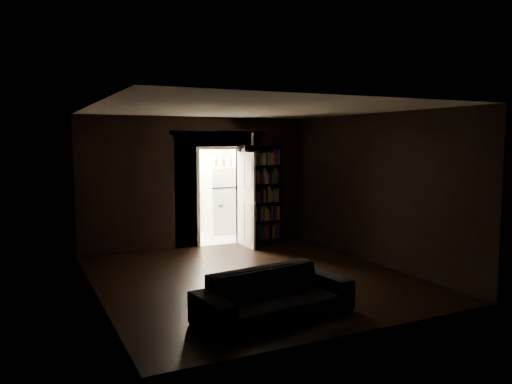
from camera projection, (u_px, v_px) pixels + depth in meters
ground at (252, 277)px, 8.38m from camera, size 5.50×5.50×0.00m
room_walls at (227, 174)px, 9.17m from camera, size 5.02×5.61×2.84m
kitchen_alcove at (202, 186)px, 11.94m from camera, size 2.20×1.80×2.60m
sofa at (275, 287)px, 6.45m from camera, size 2.21×1.19×0.81m
bookshelf at (260, 194)px, 11.21m from camera, size 0.95×0.58×2.20m
refrigerator at (221, 200)px, 12.45m from camera, size 0.74×0.68×1.65m
door at (246, 200)px, 10.76m from camera, size 0.07×0.85×2.05m
figurine at (253, 138)px, 11.01m from camera, size 0.12×0.12×0.29m
bottles at (224, 161)px, 12.33m from camera, size 0.65×0.25×0.27m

